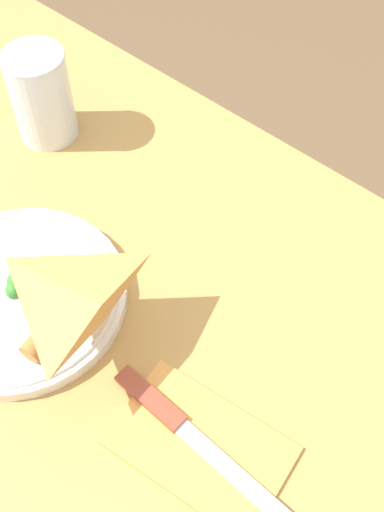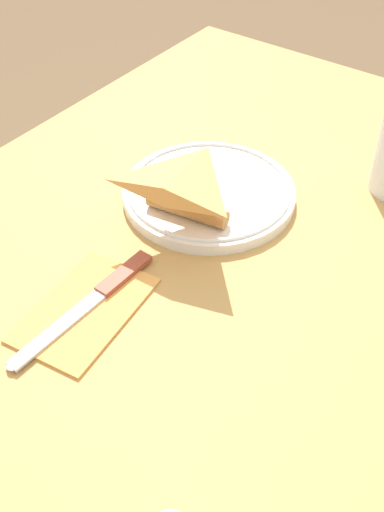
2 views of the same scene
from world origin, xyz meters
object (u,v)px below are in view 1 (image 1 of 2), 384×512
plate_pizza (20,295)px  milk_glass (42,99)px  dining_table (66,342)px  napkin_folded (201,445)px  butter_knife (191,435)px

plate_pizza → milk_glass: 0.27m
dining_table → plate_pizza: plate_pizza is taller
dining_table → plate_pizza: (-0.01, -0.03, 0.14)m
dining_table → plate_pizza: bearing=-107.8°
dining_table → plate_pizza: 0.14m
napkin_folded → milk_glass: bearing=155.6°
milk_glass → butter_knife: (0.42, -0.20, -0.05)m
plate_pizza → dining_table: bearing=72.2°
dining_table → milk_glass: milk_glass is taller
napkin_folded → butter_knife: 0.01m
plate_pizza → napkin_folded: size_ratio=1.34×
plate_pizza → milk_glass: (-0.18, 0.20, 0.04)m
milk_glass → dining_table: bearing=-42.6°
plate_pizza → butter_knife: size_ratio=1.08×
dining_table → butter_knife: size_ratio=4.40×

